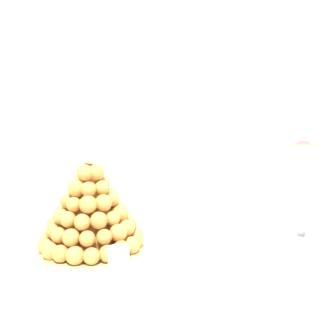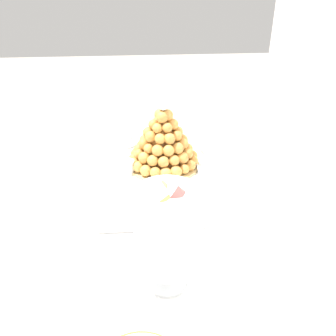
# 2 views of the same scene
# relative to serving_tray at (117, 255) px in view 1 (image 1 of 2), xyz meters

# --- Properties ---
(backdrop_wall) EXTENTS (4.80, 0.10, 2.50)m
(backdrop_wall) POSITION_rel_serving_tray_xyz_m (0.27, 1.22, 0.50)
(backdrop_wall) COLOR silver
(backdrop_wall) RESTS_ON ground_plane
(buffet_table) EXTENTS (1.46, 0.86, 0.75)m
(buffet_table) POSITION_rel_serving_tray_xyz_m (0.27, 0.03, -0.12)
(buffet_table) COLOR brown
(buffet_table) RESTS_ON ground_plane
(serving_tray) EXTENTS (0.64, 0.34, 0.02)m
(serving_tray) POSITION_rel_serving_tray_xyz_m (0.00, 0.00, 0.00)
(serving_tray) COLOR white
(serving_tray) RESTS_ON buffet_table
(croquembouche) EXTENTS (0.27, 0.27, 0.25)m
(croquembouche) POSITION_rel_serving_tray_xyz_m (-0.06, 0.05, 0.10)
(croquembouche) COLOR tan
(croquembouche) RESTS_ON serving_tray
(dessert_cup_left) EXTENTS (0.06, 0.06, 0.05)m
(dessert_cup_left) POSITION_rel_serving_tray_xyz_m (-0.24, -0.09, 0.03)
(dessert_cup_left) COLOR silver
(dessert_cup_left) RESTS_ON serving_tray
(dessert_cup_mid_left) EXTENTS (0.05, 0.05, 0.05)m
(dessert_cup_mid_left) POSITION_rel_serving_tray_xyz_m (-0.01, -0.09, 0.03)
(dessert_cup_mid_left) COLOR silver
(dessert_cup_mid_left) RESTS_ON serving_tray
(dessert_cup_centre) EXTENTS (0.05, 0.05, 0.05)m
(dessert_cup_centre) POSITION_rel_serving_tray_xyz_m (0.24, -0.08, 0.03)
(dessert_cup_centre) COLOR silver
(dessert_cup_centre) RESTS_ON serving_tray
(macaron_goblet) EXTENTS (0.15, 0.15, 0.28)m
(macaron_goblet) POSITION_rel_serving_tray_xyz_m (0.51, 0.01, 0.16)
(macaron_goblet) COLOR white
(macaron_goblet) RESTS_ON buffet_table
(wine_glass) EXTENTS (0.07, 0.07, 0.15)m
(wine_glass) POSITION_rel_serving_tray_xyz_m (0.02, 0.20, 0.11)
(wine_glass) COLOR silver
(wine_glass) RESTS_ON buffet_table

